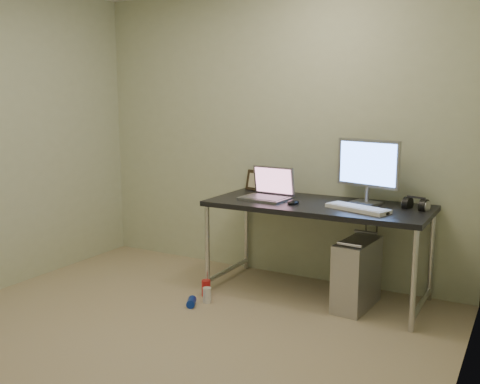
% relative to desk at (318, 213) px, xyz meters
% --- Properties ---
extents(floor, '(3.50, 3.50, 0.00)m').
position_rel_desk_xyz_m(floor, '(-0.58, -1.38, -0.68)').
color(floor, tan).
rests_on(floor, ground).
extents(wall_back, '(3.50, 0.02, 2.50)m').
position_rel_desk_xyz_m(wall_back, '(-0.58, 0.37, 0.57)').
color(wall_back, beige).
rests_on(wall_back, ground).
extents(wall_right, '(0.02, 3.50, 2.50)m').
position_rel_desk_xyz_m(wall_right, '(1.17, -1.38, 0.57)').
color(wall_right, beige).
rests_on(wall_right, ground).
extents(desk, '(1.71, 0.75, 0.75)m').
position_rel_desk_xyz_m(desk, '(0.00, 0.00, 0.00)').
color(desk, black).
rests_on(desk, ground).
extents(tower_computer, '(0.25, 0.51, 0.55)m').
position_rel_desk_xyz_m(tower_computer, '(0.35, -0.09, -0.42)').
color(tower_computer, '#ADADB1').
rests_on(tower_computer, ground).
extents(cable_a, '(0.01, 0.16, 0.69)m').
position_rel_desk_xyz_m(cable_a, '(0.30, 0.32, -0.28)').
color(cable_a, black).
rests_on(cable_a, ground).
extents(cable_b, '(0.02, 0.11, 0.71)m').
position_rel_desk_xyz_m(cable_b, '(0.39, 0.30, -0.30)').
color(cable_b, black).
rests_on(cable_b, ground).
extents(can_red, '(0.07, 0.07, 0.13)m').
position_rel_desk_xyz_m(can_red, '(-0.76, -0.44, -0.61)').
color(can_red, red).
rests_on(can_red, ground).
extents(can_white, '(0.08, 0.08, 0.12)m').
position_rel_desk_xyz_m(can_white, '(-0.67, -0.56, -0.62)').
color(can_white, white).
rests_on(can_white, ground).
extents(can_blue, '(0.11, 0.13, 0.06)m').
position_rel_desk_xyz_m(can_blue, '(-0.74, -0.68, -0.64)').
color(can_blue, '#0D2BA4').
rests_on(can_blue, ground).
extents(laptop, '(0.39, 0.33, 0.26)m').
position_rel_desk_xyz_m(laptop, '(-0.43, -0.01, 0.13)').
color(laptop, '#A09FA7').
rests_on(laptop, desk).
extents(monitor, '(0.52, 0.21, 0.50)m').
position_rel_desk_xyz_m(monitor, '(0.33, 0.18, 0.36)').
color(monitor, '#A09FA7').
rests_on(monitor, desk).
extents(keyboard, '(0.50, 0.30, 0.03)m').
position_rel_desk_xyz_m(keyboard, '(0.35, -0.12, 0.09)').
color(keyboard, white).
rests_on(keyboard, desk).
extents(mouse_right, '(0.10, 0.13, 0.04)m').
position_rel_desk_xyz_m(mouse_right, '(0.55, -0.15, 0.09)').
color(mouse_right, black).
rests_on(mouse_right, desk).
extents(mouse_left, '(0.09, 0.13, 0.04)m').
position_rel_desk_xyz_m(mouse_left, '(-0.16, -0.12, 0.09)').
color(mouse_left, black).
rests_on(mouse_left, desk).
extents(headphones, '(0.20, 0.12, 0.12)m').
position_rel_desk_xyz_m(headphones, '(0.71, 0.13, 0.11)').
color(headphones, black).
rests_on(headphones, desk).
extents(picture_frame, '(0.23, 0.12, 0.18)m').
position_rel_desk_xyz_m(picture_frame, '(-0.68, 0.29, 0.16)').
color(picture_frame, black).
rests_on(picture_frame, desk).
extents(webcam, '(0.04, 0.04, 0.11)m').
position_rel_desk_xyz_m(webcam, '(-0.46, 0.28, 0.15)').
color(webcam, silver).
rests_on(webcam, desk).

